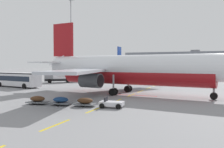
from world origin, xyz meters
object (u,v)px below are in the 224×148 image
(airliner_foreground, at_px, (129,69))
(fuel_service_truck, at_px, (59,76))
(airliner_mid_left, at_px, (108,67))
(baggage_train, at_px, (73,101))
(apron_shuttle_bus, at_px, (16,79))
(apron_light_mast_near, at_px, (71,29))

(airliner_foreground, xyz_separation_m, fuel_service_truck, (-23.91, 16.27, -2.30))
(airliner_mid_left, xyz_separation_m, fuel_service_truck, (-4.12, -22.84, -2.02))
(fuel_service_truck, bearing_deg, baggage_train, -53.81)
(apron_shuttle_bus, distance_m, baggage_train, 27.45)
(airliner_foreground, relative_size, baggage_train, 2.98)
(baggage_train, bearing_deg, airliner_foreground, 78.26)
(fuel_service_truck, distance_m, baggage_train, 36.00)
(airliner_mid_left, height_order, apron_light_mast_near, apron_light_mast_near)
(airliner_foreground, bearing_deg, apron_light_mast_near, 133.93)
(airliner_foreground, distance_m, apron_shuttle_bus, 25.53)
(airliner_mid_left, xyz_separation_m, baggage_train, (17.13, -51.88, -3.13))
(apron_shuttle_bus, xyz_separation_m, fuel_service_truck, (1.38, 13.57, -0.10))
(baggage_train, bearing_deg, apron_shuttle_bus, 145.64)
(apron_shuttle_bus, xyz_separation_m, apron_light_mast_near, (-3.20, 26.88, 13.90))
(apron_shuttle_bus, relative_size, apron_light_mast_near, 0.49)
(baggage_train, xyz_separation_m, apron_light_mast_near, (-25.83, 42.36, 15.12))
(airliner_mid_left, relative_size, fuel_service_truck, 4.59)
(airliner_mid_left, relative_size, baggage_train, 2.76)
(apron_light_mast_near, bearing_deg, airliner_mid_left, 47.60)
(airliner_mid_left, bearing_deg, apron_light_mast_near, -132.40)
(apron_shuttle_bus, relative_size, fuel_service_truck, 1.75)
(airliner_mid_left, height_order, baggage_train, airliner_mid_left)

